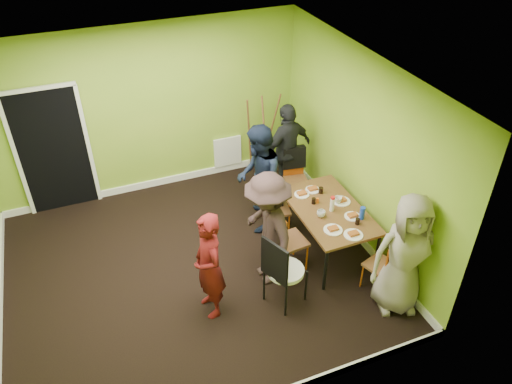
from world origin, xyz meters
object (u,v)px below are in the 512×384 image
dining_table (329,212)px  chair_bentwood (282,269)px  person_left_near (267,230)px  person_standing (209,266)px  chair_back_end (294,163)px  thermos (332,205)px  chair_left_near (285,237)px  person_back_end (287,150)px  chair_left_far (272,205)px  easel (262,137)px  person_front_end (405,255)px  chair_front_end (386,264)px  blue_bottle (362,213)px  orange_bottle (318,201)px  person_left_far (259,179)px

dining_table → chair_bentwood: size_ratio=1.38×
chair_bentwood → person_left_near: (0.02, 0.50, 0.23)m
person_standing → person_left_near: (0.88, 0.27, 0.09)m
chair_back_end → thermos: thermos is taller
chair_left_near → person_back_end: (0.80, 1.69, 0.25)m
chair_left_far → easel: bearing=173.8°
thermos → person_front_end: 1.26m
chair_front_end → person_front_end: size_ratio=0.51×
dining_table → person_back_end: bearing=86.7°
blue_bottle → orange_bottle: blue_bottle is taller
chair_left_far → person_standing: person_standing is taller
thermos → person_front_end: (0.32, -1.22, -0.00)m
chair_left_far → person_left_far: person_left_far is taller
blue_bottle → person_standing: (-2.18, -0.11, -0.10)m
dining_table → chair_front_end: bearing=-72.7°
orange_bottle → person_back_end: (0.18, 1.39, 0.02)m
chair_left_far → chair_front_end: size_ratio=1.03×
thermos → person_front_end: size_ratio=0.12×
chair_left_far → person_standing: size_ratio=0.60×
chair_bentwood → person_left_far: (0.34, 1.60, 0.25)m
chair_bentwood → orange_bottle: chair_bentwood is taller
chair_left_near → chair_back_end: 1.74m
chair_left_far → person_left_near: bearing=-16.5°
chair_front_end → orange_bottle: chair_front_end is taller
chair_front_end → person_front_end: bearing=-102.6°
person_back_end → dining_table: bearing=69.0°
orange_bottle → person_back_end: size_ratio=0.05×
person_left_far → person_left_near: 1.14m
chair_left_far → thermos: (0.58, -0.72, 0.35)m
chair_front_end → person_left_far: person_left_far is taller
chair_bentwood → chair_left_far: bearing=138.8°
chair_left_far → chair_bentwood: chair_bentwood is taller
person_standing → chair_back_end: bearing=127.1°
person_left_far → dining_table: bearing=59.5°
orange_bottle → person_standing: bearing=-160.3°
person_standing → blue_bottle: bearing=87.3°
chair_back_end → person_standing: 2.75m
easel → orange_bottle: size_ratio=19.04×
person_standing → person_front_end: size_ratio=0.88×
chair_left_far → blue_bottle: 1.39m
chair_front_end → person_standing: 2.27m
chair_front_end → easel: (-0.41, 3.22, 0.27)m
person_left_far → chair_bentwood: bearing=10.7°
chair_bentwood → chair_back_end: bearing=128.3°
chair_front_end → blue_bottle: 0.74m
chair_left_far → chair_bentwood: bearing=-8.0°
chair_front_end → person_left_far: bearing=98.4°
thermos → chair_left_far: bearing=128.8°
chair_left_far → chair_left_near: 0.81m
person_left_far → person_standing: bearing=-18.6°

